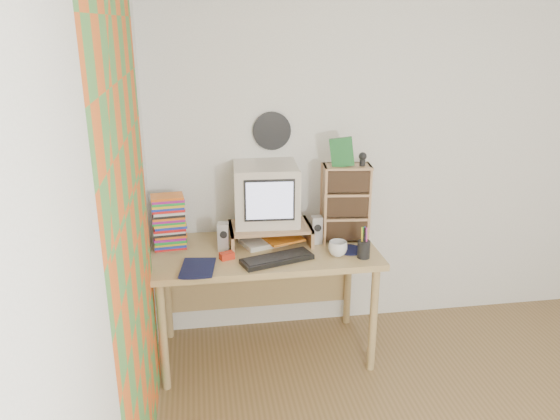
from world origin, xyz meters
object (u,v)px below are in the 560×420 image
object	(u,v)px
desk	(263,264)
mug	(338,249)
crt_monitor	(266,195)
keyboard	(277,259)
dvd_stack	(169,226)
cd_rack	(346,203)
diary	(181,266)

from	to	relation	value
desk	mug	size ratio (longest dim) A/B	12.04
crt_monitor	mug	size ratio (longest dim) A/B	3.43
crt_monitor	keyboard	size ratio (longest dim) A/B	0.92
keyboard	dvd_stack	xyz separation A→B (m)	(-0.63, 0.32, 0.13)
crt_monitor	desk	bearing A→B (deg)	-108.01
cd_rack	mug	xyz separation A→B (m)	(-0.11, -0.24, -0.21)
keyboard	crt_monitor	bearing A→B (deg)	75.49
mug	crt_monitor	bearing A→B (deg)	141.37
keyboard	dvd_stack	size ratio (longest dim) A/B	1.55
diary	crt_monitor	bearing A→B (deg)	42.39
crt_monitor	cd_rack	xyz separation A→B (m)	(0.51, -0.07, -0.06)
crt_monitor	keyboard	distance (m)	0.45
diary	dvd_stack	bearing A→B (deg)	108.85
desk	crt_monitor	world-z (taller)	crt_monitor
desk	mug	distance (m)	0.52
dvd_stack	cd_rack	bearing A→B (deg)	-8.12
dvd_stack	cd_rack	xyz separation A→B (m)	(1.12, -0.05, 0.11)
cd_rack	diary	distance (m)	1.12
keyboard	dvd_stack	distance (m)	0.72
mug	keyboard	bearing A→B (deg)	-175.73
crt_monitor	diary	size ratio (longest dim) A/B	1.72
cd_rack	diary	size ratio (longest dim) A/B	2.17
desk	mug	xyz separation A→B (m)	(0.43, -0.23, 0.18)
desk	crt_monitor	size ratio (longest dim) A/B	3.51
desk	diary	bearing A→B (deg)	-150.15
crt_monitor	dvd_stack	world-z (taller)	crt_monitor
keyboard	diary	distance (m)	0.56
mug	dvd_stack	bearing A→B (deg)	163.99
desk	crt_monitor	distance (m)	0.45
desk	diary	size ratio (longest dim) A/B	6.04
cd_rack	mug	world-z (taller)	cd_rack
dvd_stack	cd_rack	distance (m)	1.13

